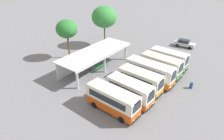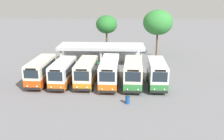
# 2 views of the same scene
# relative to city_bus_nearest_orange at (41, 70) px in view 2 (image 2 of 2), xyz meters

# --- Properties ---
(ground_plane) EXTENTS (180.00, 180.00, 0.00)m
(ground_plane) POSITION_rel_city_bus_nearest_orange_xyz_m (6.60, -2.58, -1.80)
(ground_plane) COLOR slate
(city_bus_nearest_orange) EXTENTS (2.50, 7.47, 3.25)m
(city_bus_nearest_orange) POSITION_rel_city_bus_nearest_orange_xyz_m (0.00, 0.00, 0.00)
(city_bus_nearest_orange) COLOR black
(city_bus_nearest_orange) RESTS_ON ground
(city_bus_second_in_row) EXTENTS (2.56, 6.90, 3.19)m
(city_bus_second_in_row) POSITION_rel_city_bus_nearest_orange_xyz_m (3.09, -0.57, -0.03)
(city_bus_second_in_row) COLOR black
(city_bus_second_in_row) RESTS_ON ground
(city_bus_middle_cream) EXTENTS (2.55, 6.84, 3.28)m
(city_bus_middle_cream) POSITION_rel_city_bus_nearest_orange_xyz_m (6.19, -0.45, 0.01)
(city_bus_middle_cream) COLOR black
(city_bus_middle_cream) RESTS_ON ground
(city_bus_fourth_amber) EXTENTS (2.54, 8.08, 3.40)m
(city_bus_fourth_amber) POSITION_rel_city_bus_nearest_orange_xyz_m (9.28, -0.35, 0.07)
(city_bus_fourth_amber) COLOR black
(city_bus_fourth_amber) RESTS_ON ground
(city_bus_fifth_blue) EXTENTS (2.63, 7.09, 3.42)m
(city_bus_fifth_blue) POSITION_rel_city_bus_nearest_orange_xyz_m (12.38, -0.83, 0.08)
(city_bus_fifth_blue) COLOR black
(city_bus_fifth_blue) RESTS_ON ground
(city_bus_far_end_green) EXTENTS (2.40, 6.75, 3.41)m
(city_bus_far_end_green) POSITION_rel_city_bus_nearest_orange_xyz_m (15.47, -0.83, 0.07)
(city_bus_far_end_green) COLOR black
(city_bus_far_end_green) RESTS_ON ground
(terminal_canopy) EXTENTS (14.33, 5.22, 3.40)m
(terminal_canopy) POSITION_rel_city_bus_nearest_orange_xyz_m (7.46, 10.13, 0.82)
(terminal_canopy) COLOR silver
(terminal_canopy) RESTS_ON ground
(waiting_chair_end_by_column) EXTENTS (0.44, 0.44, 0.86)m
(waiting_chair_end_by_column) POSITION_rel_city_bus_nearest_orange_xyz_m (6.25, 8.72, -1.28)
(waiting_chair_end_by_column) COLOR slate
(waiting_chair_end_by_column) RESTS_ON ground
(waiting_chair_second_from_end) EXTENTS (0.44, 0.44, 0.86)m
(waiting_chair_second_from_end) POSITION_rel_city_bus_nearest_orange_xyz_m (6.88, 8.77, -1.28)
(waiting_chair_second_from_end) COLOR slate
(waiting_chair_second_from_end) RESTS_ON ground
(waiting_chair_middle_seat) EXTENTS (0.44, 0.44, 0.86)m
(waiting_chair_middle_seat) POSITION_rel_city_bus_nearest_orange_xyz_m (7.51, 8.79, -1.28)
(waiting_chair_middle_seat) COLOR slate
(waiting_chair_middle_seat) RESTS_ON ground
(waiting_chair_fourth_seat) EXTENTS (0.44, 0.44, 0.86)m
(waiting_chair_fourth_seat) POSITION_rel_city_bus_nearest_orange_xyz_m (8.14, 8.76, -1.28)
(waiting_chair_fourth_seat) COLOR slate
(waiting_chair_fourth_seat) RESTS_ON ground
(waiting_chair_fifth_seat) EXTENTS (0.44, 0.44, 0.86)m
(waiting_chair_fifth_seat) POSITION_rel_city_bus_nearest_orange_xyz_m (8.77, 8.79, -1.28)
(waiting_chair_fifth_seat) COLOR slate
(waiting_chair_fifth_seat) RESTS_ON ground
(waiting_chair_far_end_seat) EXTENTS (0.44, 0.44, 0.86)m
(waiting_chair_far_end_seat) POSITION_rel_city_bus_nearest_orange_xyz_m (9.40, 8.73, -1.28)
(waiting_chair_far_end_seat) COLOR slate
(waiting_chair_far_end_seat) RESTS_ON ground
(roadside_tree_behind_canopy) EXTENTS (4.11, 4.11, 7.70)m
(roadside_tree_behind_canopy) POSITION_rel_city_bus_nearest_orange_xyz_m (7.88, 16.95, 4.12)
(roadside_tree_behind_canopy) COLOR brown
(roadside_tree_behind_canopy) RESTS_ON ground
(roadside_tree_east_of_canopy) EXTENTS (5.52, 5.52, 8.87)m
(roadside_tree_east_of_canopy) POSITION_rel_city_bus_nearest_orange_xyz_m (17.54, 15.60, 4.71)
(roadside_tree_east_of_canopy) COLOR brown
(roadside_tree_east_of_canopy) RESTS_ON ground
(litter_bin_apron) EXTENTS (0.49, 0.49, 0.90)m
(litter_bin_apron) POSITION_rel_city_bus_nearest_orange_xyz_m (11.57, -6.43, -1.34)
(litter_bin_apron) COLOR #19478C
(litter_bin_apron) RESTS_ON ground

